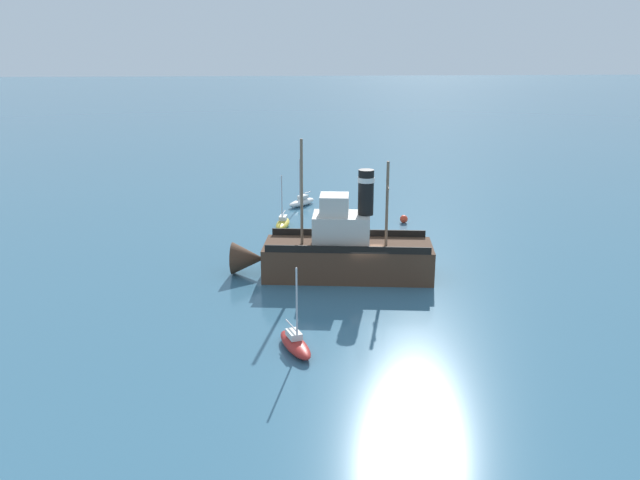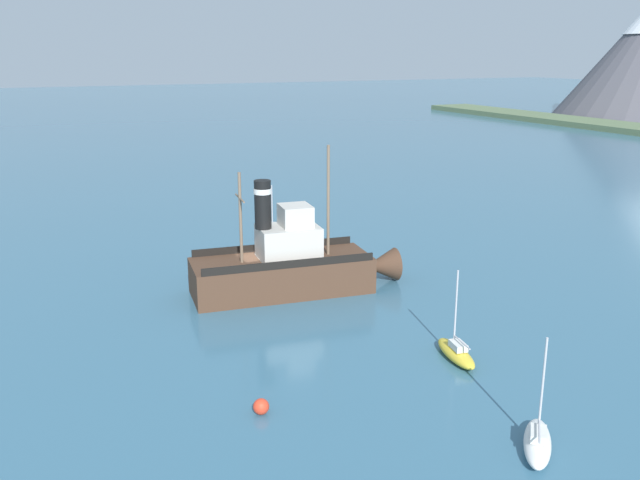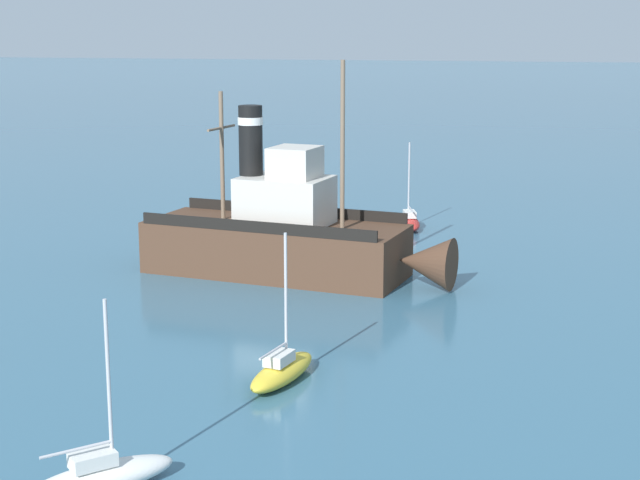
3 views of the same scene
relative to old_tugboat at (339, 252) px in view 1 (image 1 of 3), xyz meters
name	(u,v)px [view 1 (image 1 of 3)]	position (x,y,z in m)	size (l,w,h in m)	color
ground_plane	(367,282)	(-1.51, -1.80, -1.83)	(600.00, 600.00, 0.00)	#38667F
old_tugboat	(339,252)	(0.00, 0.00, 0.00)	(5.93, 14.72, 9.90)	#4C3323
sailboat_yellow	(283,223)	(13.57, 3.75, -1.40)	(3.94, 1.78, 4.90)	gold
sailboat_white	(302,202)	(22.01, 1.58, -1.40)	(3.55, 3.38, 4.90)	white
sailboat_red	(295,343)	(-12.12, 3.70, -1.40)	(3.95, 2.20, 4.90)	#B22823
mooring_buoy	(404,219)	(14.38, -7.59, -1.46)	(0.74, 0.74, 0.74)	red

